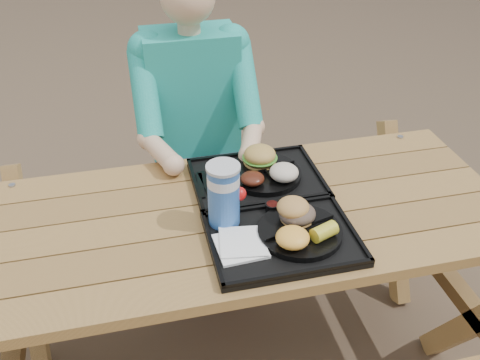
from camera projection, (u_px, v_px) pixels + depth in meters
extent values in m
plane|color=#999999|center=(240.00, 357.00, 2.18)|extent=(60.00, 60.00, 0.00)
cube|color=black|center=(282.00, 238.00, 1.64)|extent=(0.45, 0.35, 0.02)
cube|color=black|center=(257.00, 181.00, 1.90)|extent=(0.45, 0.35, 0.02)
cylinder|color=black|center=(300.00, 232.00, 1.63)|extent=(0.26, 0.26, 0.02)
cylinder|color=black|center=(265.00, 174.00, 1.90)|extent=(0.26, 0.26, 0.02)
cube|color=white|center=(240.00, 245.00, 1.59)|extent=(0.15, 0.15, 0.02)
cylinder|color=#154BA2|center=(224.00, 196.00, 1.64)|extent=(0.10, 0.10, 0.20)
cylinder|color=black|center=(272.00, 207.00, 1.73)|extent=(0.05, 0.05, 0.03)
cylinder|color=gold|center=(290.00, 204.00, 1.74)|extent=(0.05, 0.05, 0.03)
ellipsoid|color=#FFBB43|center=(293.00, 238.00, 1.56)|extent=(0.10, 0.10, 0.05)
cube|color=black|center=(206.00, 183.00, 1.86)|extent=(0.04, 0.15, 0.01)
ellipsoid|color=#4B1B0F|center=(252.00, 179.00, 1.82)|extent=(0.08, 0.08, 0.04)
ellipsoid|color=beige|center=(284.00, 172.00, 1.84)|extent=(0.10, 0.10, 0.06)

